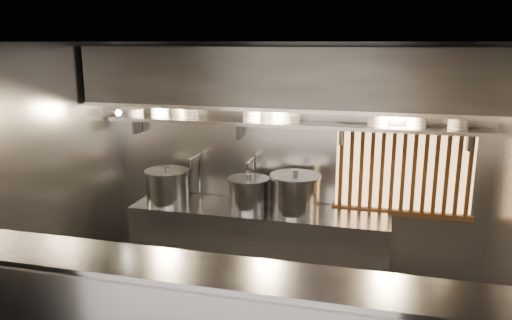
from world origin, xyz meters
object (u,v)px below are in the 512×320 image
at_px(pendant_bulb, 277,118).
at_px(stock_pot_mid, 295,193).
at_px(heat_lamp, 117,108).
at_px(stock_pot_right, 249,193).
at_px(stock_pot_left, 168,186).

relative_size(pendant_bulb, stock_pot_mid, 0.24).
distance_m(heat_lamp, stock_pot_right, 1.80).
relative_size(heat_lamp, stock_pot_right, 0.65).
bearing_deg(stock_pot_mid, stock_pot_right, -179.28).
relative_size(heat_lamp, pendant_bulb, 1.87).
relative_size(heat_lamp, stock_pot_left, 0.52).
bearing_deg(stock_pot_left, pendant_bulb, 4.97).
bearing_deg(heat_lamp, pendant_bulb, 11.00).
bearing_deg(pendant_bulb, stock_pot_right, -165.24).
bearing_deg(stock_pot_right, pendant_bulb, 14.76).
relative_size(stock_pot_left, stock_pot_mid, 0.85).
xyz_separation_m(heat_lamp, stock_pot_mid, (2.03, 0.27, -0.95)).
relative_size(pendant_bulb, stock_pot_left, 0.28).
distance_m(pendant_bulb, stock_pot_mid, 0.87).
distance_m(stock_pot_left, stock_pot_mid, 1.55).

